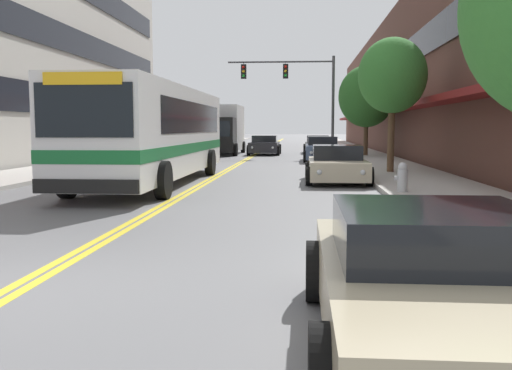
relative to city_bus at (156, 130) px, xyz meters
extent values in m
plane|color=slate|center=(1.60, 24.39, -1.77)|extent=(240.00, 240.00, 0.00)
cube|color=#B2ADA5|center=(-5.55, 24.39, -1.70)|extent=(3.30, 106.00, 0.14)
cube|color=#B2ADA5|center=(8.75, 24.39, -1.70)|extent=(3.30, 106.00, 0.14)
cube|color=yellow|center=(1.50, 24.39, -1.77)|extent=(0.14, 106.00, 0.01)
cube|color=yellow|center=(1.70, 24.39, -1.77)|extent=(0.14, 106.00, 0.01)
cube|color=black|center=(-7.41, 14.61, 1.46)|extent=(0.08, 24.64, 1.40)
cube|color=black|center=(-7.41, 14.61, 4.69)|extent=(0.08, 24.64, 1.40)
cube|color=brown|center=(14.65, 24.39, 3.03)|extent=(8.00, 68.00, 9.61)
cube|color=maroon|center=(10.10, 24.39, 1.13)|extent=(1.10, 61.20, 0.24)
cube|color=black|center=(10.61, 24.39, 4.18)|extent=(0.08, 61.20, 1.40)
cube|color=silver|center=(0.00, -0.11, -0.03)|extent=(2.50, 12.29, 2.78)
cube|color=#196B33|center=(0.00, -0.11, -0.59)|extent=(2.52, 12.31, 0.32)
cube|color=black|center=(0.00, 0.51, 0.41)|extent=(2.53, 9.59, 1.00)
cube|color=black|center=(0.00, -6.28, 0.47)|extent=(2.25, 0.04, 1.22)
cube|color=yellow|center=(0.00, -6.29, 1.16)|extent=(1.80, 0.06, 0.28)
cube|color=black|center=(0.00, -6.30, -1.24)|extent=(2.45, 0.08, 0.32)
cylinder|color=black|center=(-1.28, -4.29, -1.27)|extent=(0.30, 1.00, 1.00)
cylinder|color=black|center=(1.28, -4.29, -1.27)|extent=(0.30, 1.00, 1.00)
cylinder|color=black|center=(-1.28, 3.27, -1.27)|extent=(0.30, 1.00, 1.00)
cylinder|color=black|center=(1.28, 3.27, -1.27)|extent=(0.30, 1.00, 1.00)
cube|color=maroon|center=(-2.81, 15.18, -1.29)|extent=(1.88, 4.51, 0.61)
cube|color=black|center=(-2.81, 15.36, -0.72)|extent=(1.62, 1.98, 0.53)
cylinder|color=black|center=(-3.77, 13.78, -1.45)|extent=(0.22, 0.64, 0.64)
cylinder|color=black|center=(-1.84, 13.78, -1.45)|extent=(0.22, 0.64, 0.64)
cylinder|color=black|center=(-3.77, 16.58, -1.45)|extent=(0.22, 0.64, 0.64)
cylinder|color=black|center=(-1.84, 16.58, -1.45)|extent=(0.22, 0.64, 0.64)
sphere|color=silver|center=(-3.47, 12.91, -1.26)|extent=(0.16, 0.16, 0.16)
sphere|color=silver|center=(-2.15, 12.91, -1.26)|extent=(0.16, 0.16, 0.16)
cube|color=red|center=(-3.48, 17.44, -1.26)|extent=(0.18, 0.04, 0.10)
cube|color=red|center=(-2.13, 17.44, -1.26)|extent=(0.18, 0.04, 0.10)
cube|color=#BCAD89|center=(6.00, -14.00, -1.30)|extent=(1.91, 4.14, 0.58)
cube|color=black|center=(6.00, -13.83, -0.80)|extent=(1.64, 1.82, 0.42)
cylinder|color=black|center=(5.03, -12.71, -1.45)|extent=(0.22, 0.65, 0.65)
cylinder|color=black|center=(6.98, -12.71, -1.45)|extent=(0.22, 0.65, 0.65)
cube|color=red|center=(5.31, -11.92, -1.27)|extent=(0.18, 0.04, 0.10)
cube|color=red|center=(6.69, -11.92, -1.27)|extent=(0.18, 0.04, 0.10)
cube|color=black|center=(5.97, 23.04, -1.30)|extent=(1.81, 4.29, 0.59)
cube|color=black|center=(5.97, 23.22, -0.75)|extent=(1.56, 1.89, 0.51)
cylinder|color=black|center=(5.04, 21.71, -1.46)|extent=(0.22, 0.63, 0.63)
cylinder|color=black|center=(6.89, 21.71, -1.46)|extent=(0.22, 0.63, 0.63)
cylinder|color=black|center=(5.04, 24.38, -1.46)|extent=(0.22, 0.63, 0.63)
cylinder|color=black|center=(6.89, 24.38, -1.46)|extent=(0.22, 0.63, 0.63)
sphere|color=silver|center=(5.33, 20.88, -1.27)|extent=(0.16, 0.16, 0.16)
sphere|color=silver|center=(6.60, 20.88, -1.27)|extent=(0.16, 0.16, 0.16)
cube|color=red|center=(5.31, 25.20, -1.27)|extent=(0.18, 0.04, 0.10)
cube|color=red|center=(6.62, 25.20, -1.27)|extent=(0.18, 0.04, 0.10)
cube|color=beige|center=(6.04, 0.79, -1.30)|extent=(1.87, 4.15, 0.60)
cube|color=black|center=(6.04, 0.96, -0.76)|extent=(1.61, 1.82, 0.48)
cylinder|color=black|center=(5.08, -0.50, -1.46)|extent=(0.22, 0.61, 0.61)
cylinder|color=black|center=(7.00, -0.50, -1.46)|extent=(0.22, 0.61, 0.61)
cylinder|color=black|center=(5.08, 2.07, -1.46)|extent=(0.22, 0.61, 0.61)
cylinder|color=black|center=(7.00, 2.07, -1.46)|extent=(0.22, 0.61, 0.61)
sphere|color=silver|center=(5.39, -1.30, -1.27)|extent=(0.16, 0.16, 0.16)
sphere|color=silver|center=(6.69, -1.30, -1.27)|extent=(0.16, 0.16, 0.16)
cube|color=red|center=(5.37, 2.87, -1.27)|extent=(0.18, 0.04, 0.10)
cube|color=red|center=(6.71, 2.87, -1.27)|extent=(0.18, 0.04, 0.10)
cube|color=#475675|center=(5.95, 13.09, -1.24)|extent=(1.83, 4.69, 0.73)
cube|color=black|center=(5.95, 13.28, -0.64)|extent=(1.57, 2.06, 0.46)
cylinder|color=black|center=(5.02, 11.64, -1.47)|extent=(0.22, 0.61, 0.61)
cylinder|color=black|center=(6.89, 11.64, -1.47)|extent=(0.22, 0.61, 0.61)
cylinder|color=black|center=(5.02, 14.54, -1.47)|extent=(0.22, 0.61, 0.61)
cylinder|color=black|center=(6.89, 14.54, -1.47)|extent=(0.22, 0.61, 0.61)
sphere|color=silver|center=(5.32, 10.73, -1.20)|extent=(0.16, 0.16, 0.16)
sphere|color=silver|center=(6.59, 10.73, -1.20)|extent=(0.16, 0.16, 0.16)
cube|color=red|center=(5.30, 15.44, -1.20)|extent=(0.18, 0.04, 0.10)
cube|color=red|center=(6.61, 15.44, -1.20)|extent=(0.18, 0.04, 0.10)
cube|color=#232328|center=(2.26, 20.45, -1.25)|extent=(1.92, 4.22, 0.67)
cube|color=black|center=(2.26, 20.62, -0.69)|extent=(1.65, 1.86, 0.45)
cylinder|color=black|center=(1.28, 19.14, -1.42)|extent=(0.22, 0.70, 0.70)
cylinder|color=black|center=(3.24, 19.14, -1.42)|extent=(0.22, 0.70, 0.70)
cylinder|color=black|center=(1.28, 21.76, -1.42)|extent=(0.22, 0.70, 0.70)
cylinder|color=black|center=(3.24, 21.76, -1.42)|extent=(0.22, 0.70, 0.70)
sphere|color=silver|center=(1.59, 18.32, -1.21)|extent=(0.16, 0.16, 0.16)
sphere|color=silver|center=(2.93, 18.32, -1.21)|extent=(0.16, 0.16, 0.16)
cube|color=red|center=(1.57, 22.57, -1.21)|extent=(0.18, 0.04, 0.10)
cube|color=red|center=(2.95, 22.57, -1.21)|extent=(0.18, 0.04, 0.10)
cube|color=black|center=(-0.66, 18.33, -0.39)|extent=(2.21, 2.08, 2.26)
cube|color=black|center=(-0.66, 17.27, 0.02)|extent=(1.88, 0.04, 0.99)
cube|color=white|center=(-0.66, 21.81, 0.05)|extent=(2.25, 4.86, 3.15)
cylinder|color=black|center=(-1.79, 18.33, -1.35)|extent=(0.28, 0.84, 0.84)
cylinder|color=black|center=(0.48, 18.33, -1.35)|extent=(0.28, 0.84, 0.84)
cylinder|color=black|center=(-1.79, 23.26, -1.35)|extent=(0.28, 0.84, 0.84)
cylinder|color=black|center=(0.48, 23.26, -1.35)|extent=(0.28, 0.84, 0.84)
cylinder|color=#47474C|center=(6.80, 18.59, 1.44)|extent=(0.18, 0.18, 6.42)
cylinder|color=#47474C|center=(3.40, 18.59, 4.30)|extent=(6.80, 0.11, 0.11)
cube|color=black|center=(3.74, 18.59, 3.70)|extent=(0.34, 0.26, 0.92)
sphere|color=red|center=(3.74, 18.43, 3.97)|extent=(0.18, 0.18, 0.18)
sphere|color=yellow|center=(3.74, 18.43, 3.70)|extent=(0.18, 0.18, 0.18)
sphere|color=green|center=(3.74, 18.43, 3.42)|extent=(0.18, 0.18, 0.18)
cylinder|color=black|center=(3.74, 18.59, 4.23)|extent=(0.02, 0.02, 0.14)
cube|color=black|center=(1.02, 18.59, 3.70)|extent=(0.34, 0.26, 0.92)
sphere|color=red|center=(1.02, 18.43, 3.97)|extent=(0.18, 0.18, 0.18)
sphere|color=yellow|center=(1.02, 18.43, 3.70)|extent=(0.18, 0.18, 0.18)
sphere|color=green|center=(1.02, 18.43, 3.42)|extent=(0.18, 0.18, 0.18)
cylinder|color=black|center=(1.02, 18.59, 4.23)|extent=(0.02, 0.02, 0.14)
cylinder|color=brown|center=(8.29, 3.84, -0.34)|extent=(0.26, 0.26, 2.59)
ellipsoid|color=#387F33|center=(8.29, 3.84, 2.08)|extent=(2.63, 2.63, 2.89)
cylinder|color=brown|center=(8.80, 17.47, -0.55)|extent=(0.28, 0.28, 2.17)
ellipsoid|color=#2D6B28|center=(8.80, 17.47, 2.01)|extent=(3.47, 3.47, 3.81)
cylinder|color=#B7B7BC|center=(7.55, -3.23, -1.33)|extent=(0.27, 0.27, 0.60)
sphere|color=#B7B7BC|center=(7.55, -3.23, -0.97)|extent=(0.25, 0.25, 0.25)
cylinder|color=#B7B7BC|center=(7.37, -3.23, -1.27)|extent=(0.08, 0.12, 0.12)
camera|label=1|loc=(4.87, -18.70, 0.08)|focal=40.00mm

